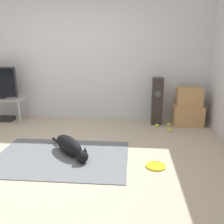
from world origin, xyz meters
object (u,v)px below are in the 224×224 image
at_px(cardboard_box_upper, 189,97).
at_px(dog, 70,146).
at_px(tennis_ball_loose_on_carpet, 157,125).
at_px(floor_speaker, 157,101).
at_px(game_console, 6,119).
at_px(tennis_ball_by_boxes, 170,130).
at_px(tennis_ball_near_speaker, 169,125).
at_px(tv_stand, 0,101).
at_px(cardboard_box_lower, 188,115).
at_px(frisbee, 156,166).

bearing_deg(cardboard_box_upper, dog, -142.01).
bearing_deg(tennis_ball_loose_on_carpet, floor_speaker, 89.98).
distance_m(cardboard_box_upper, tennis_ball_loose_on_carpet, 0.85).
distance_m(dog, game_console, 2.37).
bearing_deg(tennis_ball_by_boxes, tennis_ball_near_speaker, 87.73).
bearing_deg(tennis_ball_near_speaker, tv_stand, 178.75).
bearing_deg(tennis_ball_by_boxes, floor_speaker, 116.30).
bearing_deg(tennis_ball_loose_on_carpet, game_console, 177.11).
xyz_separation_m(cardboard_box_lower, tennis_ball_loose_on_carpet, (-0.62, -0.19, -0.17)).
height_order(cardboard_box_lower, cardboard_box_upper, cardboard_box_upper).
bearing_deg(tennis_ball_loose_on_carpet, tv_stand, 177.54).
bearing_deg(floor_speaker, tennis_ball_loose_on_carpet, -90.02).
height_order(cardboard_box_upper, tennis_ball_loose_on_carpet, cardboard_box_upper).
distance_m(cardboard_box_lower, tennis_ball_by_boxes, 0.62).
bearing_deg(cardboard_box_lower, floor_speaker, 178.51).
xyz_separation_m(frisbee, tennis_ball_by_boxes, (0.39, 1.41, 0.02)).
xyz_separation_m(cardboard_box_upper, tennis_ball_loose_on_carpet, (-0.62, -0.19, -0.55)).
bearing_deg(game_console, frisbee, -31.00).
height_order(frisbee, cardboard_box_lower, cardboard_box_lower).
relative_size(cardboard_box_upper, tennis_ball_near_speaker, 7.34).
relative_size(cardboard_box_upper, game_console, 1.48).
xyz_separation_m(frisbee, tennis_ball_loose_on_carpet, (0.16, 1.66, 0.02)).
height_order(frisbee, floor_speaker, floor_speaker).
height_order(tv_stand, tennis_ball_near_speaker, tv_stand).
bearing_deg(game_console, tennis_ball_near_speaker, -1.63).
height_order(floor_speaker, tennis_ball_by_boxes, floor_speaker).
distance_m(tennis_ball_near_speaker, tennis_ball_loose_on_carpet, 0.25).
bearing_deg(dog, frisbee, -12.27).
bearing_deg(game_console, tennis_ball_loose_on_carpet, -2.89).
distance_m(tennis_ball_by_boxes, tennis_ball_loose_on_carpet, 0.34).
height_order(cardboard_box_upper, tennis_ball_by_boxes, cardboard_box_upper).
distance_m(tennis_ball_by_boxes, game_console, 3.44).
bearing_deg(tennis_ball_by_boxes, cardboard_box_lower, 47.89).
relative_size(dog, cardboard_box_upper, 1.66).
relative_size(frisbee, cardboard_box_lower, 0.47).
relative_size(floor_speaker, tv_stand, 0.91).
bearing_deg(tennis_ball_near_speaker, tennis_ball_by_boxes, -92.27).
bearing_deg(frisbee, dog, 167.73).
bearing_deg(cardboard_box_lower, game_console, -179.56).
xyz_separation_m(frisbee, cardboard_box_lower, (0.79, 1.85, 0.19)).
xyz_separation_m(cardboard_box_upper, tennis_ball_near_speaker, (-0.38, -0.13, -0.55)).
relative_size(frisbee, game_console, 0.83).
distance_m(cardboard_box_lower, floor_speaker, 0.68).
relative_size(cardboard_box_upper, tennis_ball_by_boxes, 7.34).
distance_m(cardboard_box_lower, cardboard_box_upper, 0.38).
bearing_deg(tv_stand, tennis_ball_near_speaker, -1.25).
distance_m(frisbee, floor_speaker, 1.93).
height_order(cardboard_box_upper, tv_stand, cardboard_box_upper).
distance_m(frisbee, cardboard_box_lower, 2.02).
distance_m(cardboard_box_lower, game_console, 3.82).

